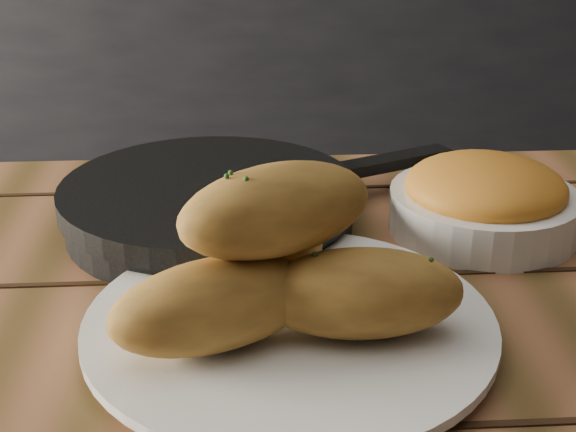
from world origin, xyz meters
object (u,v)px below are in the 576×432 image
at_px(plate, 290,327).
at_px(bread_rolls, 283,263).
at_px(skillet, 212,204).
at_px(bowl, 484,199).

bearing_deg(plate, bread_rolls, -149.04).
bearing_deg(skillet, bread_rolls, -74.58).
bearing_deg(bowl, bread_rolls, -138.04).
relative_size(skillet, bowl, 2.26).
bearing_deg(bowl, skillet, 174.37).
distance_m(plate, bread_rolls, 0.05).
bearing_deg(skillet, plate, -73.00).
distance_m(plate, skillet, 0.21).
xyz_separation_m(plate, bread_rolls, (-0.01, -0.00, 0.05)).
relative_size(plate, skillet, 0.76).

